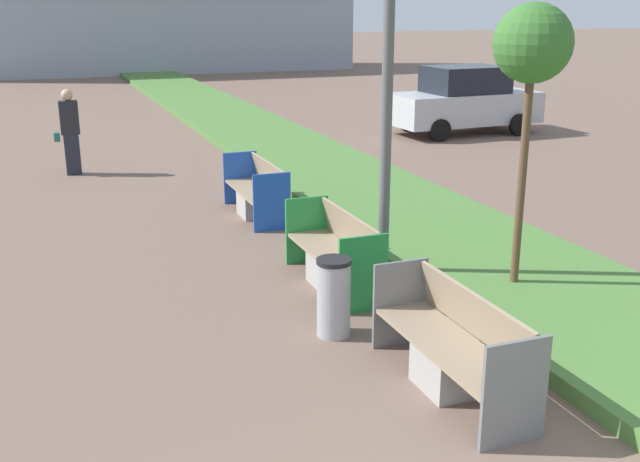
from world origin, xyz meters
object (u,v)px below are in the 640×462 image
(bench_grey_frame, at_px, (453,352))
(bench_green_frame, at_px, (335,258))
(sapling_tree_near, at_px, (532,48))
(litter_bin, at_px, (334,297))
(parked_car_distant, at_px, (464,101))
(pedestrian_walking, at_px, (70,131))
(bench_blue_frame, at_px, (257,195))

(bench_grey_frame, relative_size, bench_green_frame, 1.06)
(bench_green_frame, relative_size, sapling_tree_near, 0.56)
(litter_bin, xyz_separation_m, parked_car_distant, (8.42, 11.13, 0.47))
(sapling_tree_near, bearing_deg, pedestrian_walking, 116.99)
(sapling_tree_near, bearing_deg, litter_bin, -173.38)
(bench_grey_frame, bearing_deg, pedestrian_walking, 104.02)
(litter_bin, bearing_deg, bench_blue_frame, 83.12)
(bench_green_frame, bearing_deg, sapling_tree_near, -30.27)
(bench_grey_frame, xyz_separation_m, bench_blue_frame, (-0.00, 6.47, -0.00))
(bench_blue_frame, distance_m, sapling_tree_near, 5.72)
(bench_green_frame, height_order, litter_bin, bench_green_frame)
(pedestrian_walking, bearing_deg, parked_car_distant, 8.65)
(bench_green_frame, distance_m, litter_bin, 1.56)
(litter_bin, distance_m, sapling_tree_near, 3.63)
(bench_blue_frame, height_order, parked_car_distant, parked_car_distant)
(pedestrian_walking, distance_m, parked_car_distant, 10.69)
(sapling_tree_near, xyz_separation_m, parked_car_distant, (5.87, 10.84, -2.10))
(sapling_tree_near, bearing_deg, parked_car_distant, 61.55)
(bench_blue_frame, xyz_separation_m, sapling_tree_near, (1.95, -4.68, 2.65))
(bench_grey_frame, height_order, litter_bin, bench_grey_frame)
(bench_green_frame, height_order, parked_car_distant, parked_car_distant)
(bench_grey_frame, height_order, pedestrian_walking, pedestrian_walking)
(sapling_tree_near, relative_size, pedestrian_walking, 1.96)
(litter_bin, xyz_separation_m, pedestrian_walking, (-2.15, 9.53, 0.48))
(litter_bin, relative_size, parked_car_distant, 0.21)
(litter_bin, bearing_deg, bench_green_frame, 67.31)
(bench_grey_frame, distance_m, litter_bin, 1.61)
(bench_blue_frame, relative_size, litter_bin, 2.21)
(pedestrian_walking, relative_size, parked_car_distant, 0.42)
(parked_car_distant, bearing_deg, bench_green_frame, -131.39)
(sapling_tree_near, bearing_deg, bench_green_frame, 149.73)
(bench_green_frame, bearing_deg, bench_blue_frame, 90.00)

